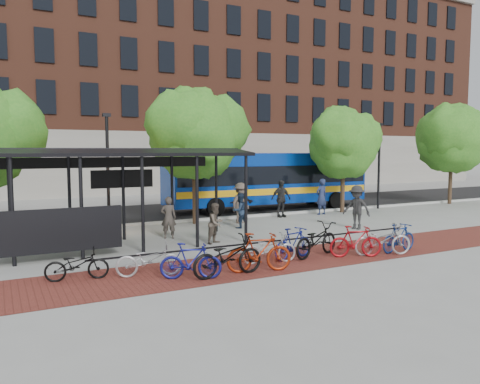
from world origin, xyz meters
name	(u,v)px	position (x,y,z in m)	size (l,w,h in m)	color
ground	(285,229)	(0.00, 0.00, 0.00)	(160.00, 160.00, 0.00)	#9E9E99
asphalt_street	(212,209)	(0.00, 8.00, 0.01)	(160.00, 8.00, 0.01)	black
curb	(243,216)	(0.00, 4.00, 0.06)	(160.00, 0.25, 0.12)	#B7B7B2
brick_strip	(317,256)	(-2.00, -5.00, 0.00)	(24.00, 3.00, 0.01)	maroon
bike_rack_rail	(270,255)	(-3.30, -4.10, 0.00)	(12.00, 0.05, 0.95)	black
building_brick	(229,86)	(10.00, 26.00, 10.00)	(55.00, 14.00, 20.00)	brown
bus_shelter	(100,165)	(-8.13, -0.48, 3.00)	(10.60, 3.07, 3.60)	black
tree_b	(196,130)	(-2.90, 3.35, 4.46)	(5.15, 4.20, 6.47)	#382619
tree_c	(344,141)	(6.09, 3.35, 4.05)	(4.66, 3.80, 5.92)	#382619
tree_d	(452,135)	(15.10, 3.35, 4.47)	(5.39, 4.40, 6.55)	#382619
lamp_post_left	(108,168)	(-7.00, 3.60, 2.75)	(0.35, 0.20, 5.12)	black
lamp_post_right	(379,163)	(9.00, 3.60, 2.75)	(0.35, 0.20, 5.12)	black
bus	(268,177)	(2.89, 6.34, 1.92)	(12.44, 3.23, 3.34)	#083098
bike_0	(77,265)	(-9.55, -4.37, 0.44)	(0.58, 1.67, 0.88)	black
bike_2	(149,260)	(-7.70, -4.88, 0.48)	(0.64, 1.82, 0.96)	#9F9FA2
bike_3	(191,261)	(-6.78, -5.70, 0.51)	(0.48, 1.69, 1.01)	navy
bike_4	(228,256)	(-5.75, -5.89, 0.57)	(0.75, 2.16, 1.13)	black
bike_5	(259,252)	(-4.75, -5.91, 0.58)	(0.55, 1.93, 1.16)	maroon
bike_6	(269,249)	(-3.95, -5.13, 0.47)	(0.62, 1.78, 0.93)	#A9A9AC
bike_7	(293,243)	(-2.98, -5.03, 0.52)	(0.49, 1.74, 1.05)	navy
bike_8	(316,240)	(-2.09, -5.06, 0.56)	(0.75, 2.14, 1.12)	black
bike_9	(356,242)	(-1.00, -5.75, 0.53)	(0.50, 1.75, 1.05)	maroon
bike_10	(382,240)	(-0.01, -5.94, 0.53)	(0.70, 2.00, 1.05)	#A5A5A8
bike_11	(399,238)	(0.85, -5.84, 0.50)	(0.47, 1.67, 1.00)	navy
pedestrian_1	(168,217)	(-5.36, 0.28, 0.84)	(0.61, 0.40, 1.68)	#453D37
pedestrian_2	(240,211)	(-1.69, 1.17, 0.79)	(0.77, 0.60, 1.59)	#1D2D45
pedestrian_3	(241,203)	(-1.01, 2.39, 0.98)	(1.27, 0.73, 1.96)	brown
pedestrian_4	(281,199)	(1.84, 3.25, 0.98)	(1.14, 0.48, 1.95)	#2A2A2A
pedestrian_5	(243,204)	(-0.13, 3.80, 0.76)	(1.41, 0.45, 1.52)	black
pedestrian_7	(321,197)	(4.34, 3.06, 0.98)	(0.72, 0.47, 1.97)	navy
pedestrian_8	(216,223)	(-4.10, -1.50, 0.77)	(0.75, 0.58, 1.54)	brown
pedestrian_9	(357,207)	(2.79, -1.50, 0.98)	(1.26, 0.73, 1.95)	#272727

